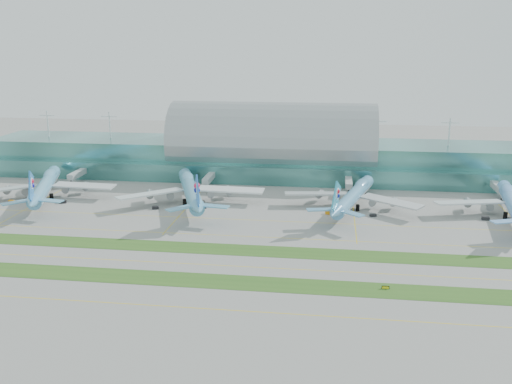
# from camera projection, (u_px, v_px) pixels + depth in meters

# --- Properties ---
(ground) EXTENTS (700.00, 700.00, 0.00)m
(ground) POSITION_uv_depth(u_px,v_px,m) (237.00, 252.00, 216.64)
(ground) COLOR gray
(ground) RESTS_ON ground
(terminal) EXTENTS (340.00, 69.10, 36.00)m
(terminal) POSITION_uv_depth(u_px,v_px,m) (273.00, 151.00, 336.27)
(terminal) COLOR #3D7A75
(terminal) RESTS_ON ground
(grass_strip_near) EXTENTS (420.00, 12.00, 0.08)m
(grass_strip_near) POSITION_uv_depth(u_px,v_px,m) (223.00, 282.00, 189.82)
(grass_strip_near) COLOR #2D591E
(grass_strip_near) RESTS_ON ground
(grass_strip_far) EXTENTS (420.00, 12.00, 0.08)m
(grass_strip_far) POSITION_uv_depth(u_px,v_px,m) (238.00, 250.00, 218.54)
(grass_strip_far) COLOR #2D591E
(grass_strip_far) RESTS_ON ground
(taxiline_a) EXTENTS (420.00, 0.35, 0.01)m
(taxiline_a) POSITION_uv_depth(u_px,v_px,m) (210.00, 309.00, 170.68)
(taxiline_a) COLOR yellow
(taxiline_a) RESTS_ON ground
(taxiline_b) EXTENTS (420.00, 0.35, 0.01)m
(taxiline_b) POSITION_uv_depth(u_px,v_px,m) (230.00, 266.00, 203.23)
(taxiline_b) COLOR yellow
(taxiline_b) RESTS_ON ground
(taxiline_c) EXTENTS (420.00, 0.35, 0.01)m
(taxiline_c) POSITION_uv_depth(u_px,v_px,m) (244.00, 236.00, 233.87)
(taxiline_c) COLOR yellow
(taxiline_c) RESTS_ON ground
(taxiline_d) EXTENTS (420.00, 0.35, 0.01)m
(taxiline_d) POSITION_uv_depth(u_px,v_px,m) (252.00, 220.00, 254.93)
(taxiline_d) COLOR yellow
(taxiline_d) RESTS_ON ground
(airliner_a) EXTENTS (67.31, 78.26, 22.22)m
(airliner_a) POSITION_uv_depth(u_px,v_px,m) (45.00, 185.00, 288.95)
(airliner_a) COLOR #5BA2C9
(airliner_a) RESTS_ON ground
(airliner_b) EXTENTS (69.04, 80.27, 22.80)m
(airliner_b) POSITION_uv_depth(u_px,v_px,m) (190.00, 189.00, 280.45)
(airliner_b) COLOR #5AA3C7
(airliner_b) RESTS_ON ground
(airliner_c) EXTENTS (64.86, 74.97, 20.97)m
(airliner_c) POSITION_uv_depth(u_px,v_px,m) (354.00, 195.00, 271.94)
(airliner_c) COLOR #5A9CC7
(airliner_c) RESTS_ON ground
(gse_a) EXTENTS (3.63, 2.28, 1.27)m
(gse_a) POSITION_uv_depth(u_px,v_px,m) (12.00, 202.00, 281.70)
(gse_a) COLOR #C7780B
(gse_a) RESTS_ON ground
(gse_b) EXTENTS (4.00, 2.51, 1.37)m
(gse_b) POSITION_uv_depth(u_px,v_px,m) (63.00, 202.00, 281.11)
(gse_b) COLOR black
(gse_b) RESTS_ON ground
(gse_c) EXTENTS (3.55, 2.60, 1.38)m
(gse_c) POSITION_uv_depth(u_px,v_px,m) (155.00, 208.00, 271.20)
(gse_c) COLOR black
(gse_c) RESTS_ON ground
(gse_d) EXTENTS (3.38, 2.10, 1.37)m
(gse_d) POSITION_uv_depth(u_px,v_px,m) (203.00, 207.00, 272.59)
(gse_d) COLOR black
(gse_d) RESTS_ON ground
(gse_e) EXTENTS (4.25, 2.22, 1.69)m
(gse_e) POSITION_uv_depth(u_px,v_px,m) (330.00, 212.00, 263.25)
(gse_e) COLOR orange
(gse_e) RESTS_ON ground
(gse_f) EXTENTS (3.25, 2.53, 1.20)m
(gse_f) POSITION_uv_depth(u_px,v_px,m) (373.00, 215.00, 259.86)
(gse_f) COLOR black
(gse_f) RESTS_ON ground
(gse_g) EXTENTS (3.31, 1.81, 1.54)m
(gse_g) POSITION_uv_depth(u_px,v_px,m) (485.00, 218.00, 254.71)
(gse_g) COLOR black
(gse_g) RESTS_ON ground
(taxiway_sign_east) EXTENTS (2.49, 0.37, 1.05)m
(taxiway_sign_east) POSITION_uv_depth(u_px,v_px,m) (385.00, 287.00, 184.23)
(taxiway_sign_east) COLOR black
(taxiway_sign_east) RESTS_ON ground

